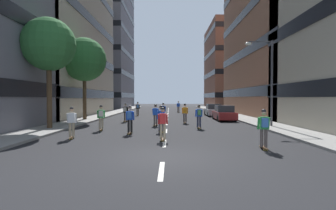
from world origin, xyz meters
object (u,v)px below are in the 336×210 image
Objects in this scene: streetlamp_right at (267,73)px; skater_12 at (199,115)px; skater_3 at (163,122)px; skater_10 at (163,110)px; street_tree_near at (49,45)px; street_tree_mid at (84,60)px; skater_2 at (264,126)px; parked_car_near at (224,113)px; skater_6 at (72,121)px; skater_11 at (130,118)px; skater_8 at (161,117)px; skater_1 at (156,114)px; skater_9 at (138,108)px; skater_7 at (185,112)px; skater_4 at (101,116)px; parked_car_mid at (213,110)px; skater_5 at (125,111)px; skater_0 at (178,106)px.

streetlamp_right is 6.12m from skater_12.
skater_10 is (-0.29, 13.30, 0.03)m from skater_3.
street_tree_mid reaches higher than street_tree_near.
skater_12 is at bearing 4.88° from street_tree_near.
parked_car_near is at bearing 84.94° from skater_2.
streetlamp_right is 3.65× the size of skater_6.
parked_car_near is 13.03m from skater_11.
skater_8 and skater_10 have the same top height.
skater_3 is 3.34m from skater_11.
skater_2 is at bearing -95.06° from parked_car_near.
skater_9 is at bearing 103.12° from skater_1.
skater_6 is at bearing -131.80° from parked_car_near.
skater_6 is at bearing 173.35° from skater_3.
skater_7 and skater_12 have the same top height.
parked_car_near is at bearing 1.21° from street_tree_mid.
skater_12 is (-1.98, 8.04, 0.00)m from skater_2.
skater_2 and skater_7 have the same top height.
skater_12 is (6.94, 1.39, 0.00)m from skater_4.
skater_8 and skater_12 have the same top height.
skater_4 is 8.23m from skater_7.
street_tree_mid is 10.44m from skater_4.
parked_car_mid is at bearing 90.00° from parked_car_near.
skater_3 and skater_11 have the same top height.
skater_5 is 1.00× the size of skater_12.
street_tree_mid is at bearing 147.25° from skater_12.
skater_4 is 1.00× the size of skater_8.
parked_car_near is 2.47× the size of skater_2.
parked_car_near is at bearing 57.00° from skater_8.
street_tree_near reaches higher than skater_8.
skater_10 is (4.79, 12.70, 0.03)m from skater_6.
skater_3 is at bearing -114.31° from skater_12.
skater_12 is at bearing -32.75° from street_tree_mid.
streetlamp_right is 3.65× the size of skater_11.
skater_1 is at bearing 19.45° from street_tree_near.
skater_0 is (-4.13, 15.34, 0.29)m from parked_car_near.
skater_2 is at bearing -17.31° from skater_6.
skater_8 is at bearing 93.48° from skater_3.
parked_car_mid is 22.04m from skater_2.
skater_9 is 1.00× the size of skater_11.
skater_6 is at bearing -149.40° from skater_8.
parked_car_near is at bearing -4.19° from skater_10.
skater_0 is at bearing 82.22° from skater_10.
skater_6 is (-9.61, 2.99, -0.03)m from skater_2.
skater_5 is at bearing 139.54° from skater_12.
skater_6 reaches higher than parked_car_mid.
skater_0 is at bearing 105.07° from parked_car_near.
skater_10 reaches higher than parked_car_near.
parked_car_near is 8.64m from skater_1.
skater_10 is (-4.81, 15.70, 0.00)m from skater_2.
skater_10 is (7.90, 0.75, -5.08)m from street_tree_mid.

